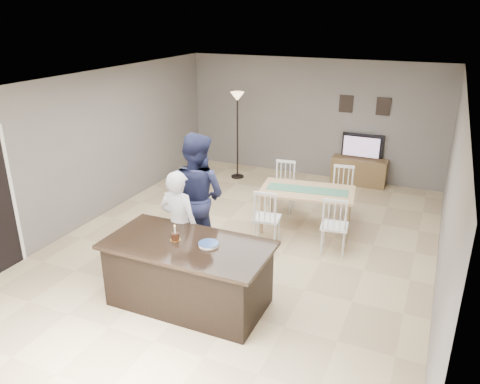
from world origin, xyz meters
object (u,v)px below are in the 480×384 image
at_px(floor_lamp, 237,112).
at_px(birthday_cake, 175,236).
at_px(tv_console, 359,171).
at_px(plate_stack, 209,244).
at_px(kitchen_island, 189,274).
at_px(dining_table, 307,197).
at_px(television, 362,146).
at_px(woman, 179,226).
at_px(man, 196,197).

bearing_deg(floor_lamp, birthday_cake, -75.10).
relative_size(tv_console, plate_stack, 4.62).
height_order(kitchen_island, dining_table, dining_table).
bearing_deg(tv_console, plate_stack, -99.49).
bearing_deg(birthday_cake, television, 76.10).
relative_size(tv_console, birthday_cake, 5.58).
xyz_separation_m(tv_console, floor_lamp, (-2.69, -0.68, 1.24)).
bearing_deg(floor_lamp, dining_table, -42.34).
relative_size(plate_stack, dining_table, 0.13).
bearing_deg(television, birthday_cake, 76.10).
height_order(television, floor_lamp, floor_lamp).
distance_m(tv_console, dining_table, 2.79).
bearing_deg(woman, television, -105.08).
distance_m(kitchen_island, man, 1.43).
height_order(man, birthday_cake, man).
xyz_separation_m(woman, dining_table, (1.23, 2.28, -0.20)).
bearing_deg(woman, birthday_cake, 119.36).
bearing_deg(floor_lamp, woman, -76.61).
bearing_deg(birthday_cake, woman, 116.45).
bearing_deg(man, plate_stack, 129.66).
bearing_deg(floor_lamp, kitchen_island, -73.09).
distance_m(television, birthday_cake, 5.79).
height_order(woman, man, man).
distance_m(tv_console, man, 4.75).
distance_m(man, birthday_cake, 1.23).
bearing_deg(kitchen_island, birthday_cake, 173.61).
xyz_separation_m(man, dining_table, (1.30, 1.62, -0.39)).
relative_size(kitchen_island, dining_table, 1.07).
xyz_separation_m(man, floor_lamp, (-0.96, 3.68, 0.53)).
xyz_separation_m(television, floor_lamp, (-2.69, -0.75, 0.68)).
height_order(woman, birthday_cake, woman).
xyz_separation_m(plate_stack, floor_lamp, (-1.76, 4.84, 0.62)).
distance_m(woman, man, 0.69).
height_order(kitchen_island, plate_stack, plate_stack).
height_order(kitchen_island, woman, woman).
height_order(plate_stack, floor_lamp, floor_lamp).
relative_size(man, birthday_cake, 9.40).
bearing_deg(dining_table, television, 73.50).
height_order(woman, floor_lamp, floor_lamp).
bearing_deg(woman, plate_stack, 148.73).
bearing_deg(man, tv_console, -106.88).
xyz_separation_m(tv_console, woman, (-1.65, -5.02, 0.52)).
bearing_deg(floor_lamp, man, -75.41).
xyz_separation_m(television, plate_stack, (-0.92, -5.59, 0.06)).
height_order(tv_console, dining_table, dining_table).
height_order(birthday_cake, dining_table, birthday_cake).
bearing_deg(dining_table, woman, -126.19).
bearing_deg(birthday_cake, plate_stack, 3.87).
relative_size(woman, man, 0.82).
distance_m(birthday_cake, floor_lamp, 5.07).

